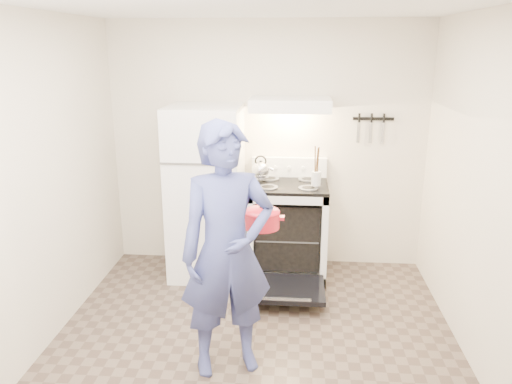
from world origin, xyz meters
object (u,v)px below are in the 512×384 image
refrigerator (206,192)px  tea_kettle (261,169)px  person (227,252)px  dutch_oven (262,220)px  stove_body (288,231)px

refrigerator → tea_kettle: size_ratio=6.51×
person → dutch_oven: bearing=41.3°
refrigerator → dutch_oven: 1.33m
tea_kettle → dutch_oven: tea_kettle is taller
person → refrigerator: bearing=84.5°
dutch_oven → person: bearing=-118.0°
refrigerator → tea_kettle: refrigerator is taller
person → tea_kettle: bearing=65.4°
refrigerator → dutch_oven: bearing=-61.4°
refrigerator → dutch_oven: (0.63, -1.16, 0.14)m
stove_body → person: (-0.39, -1.58, 0.44)m
refrigerator → tea_kettle: bearing=9.6°
refrigerator → person: 1.61m
refrigerator → stove_body: refrigerator is taller
tea_kettle → dutch_oven: 1.25m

